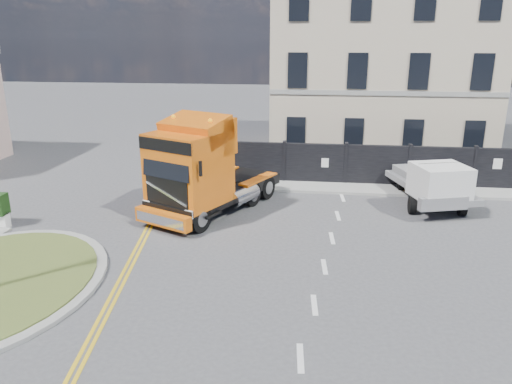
# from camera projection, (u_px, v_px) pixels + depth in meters

# --- Properties ---
(ground) EXTENTS (120.00, 120.00, 0.00)m
(ground) POSITION_uv_depth(u_px,v_px,m) (235.00, 257.00, 16.58)
(ground) COLOR #424244
(ground) RESTS_ON ground
(hoarding_fence) EXTENTS (18.80, 0.25, 2.00)m
(hoarding_fence) POSITION_uv_depth(u_px,v_px,m) (399.00, 166.00, 24.03)
(hoarding_fence) COLOR black
(hoarding_fence) RESTS_ON ground
(georgian_building) EXTENTS (12.30, 10.30, 12.80)m
(georgian_building) POSITION_uv_depth(u_px,v_px,m) (378.00, 57.00, 29.76)
(georgian_building) COLOR #BBB195
(georgian_building) RESTS_ON ground
(pavement_far) EXTENTS (20.00, 1.60, 0.12)m
(pavement_far) POSITION_uv_depth(u_px,v_px,m) (388.00, 190.00, 23.52)
(pavement_far) COLOR gray
(pavement_far) RESTS_ON ground
(truck) EXTENTS (5.12, 7.09, 4.00)m
(truck) POSITION_uv_depth(u_px,v_px,m) (200.00, 173.00, 19.86)
(truck) COLOR black
(truck) RESTS_ON ground
(flatbed_pickup) EXTENTS (3.33, 5.41, 2.08)m
(flatbed_pickup) POSITION_uv_depth(u_px,v_px,m) (436.00, 184.00, 20.73)
(flatbed_pickup) COLOR slate
(flatbed_pickup) RESTS_ON ground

